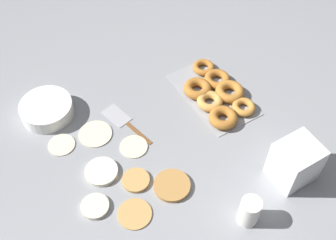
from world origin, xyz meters
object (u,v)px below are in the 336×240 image
object	(u,v)px
paper_cup	(249,211)
pancake_7	(95,206)
pancake_4	(61,145)
pancake_3	(135,214)
pancake_5	(134,146)
container_stack	(295,162)
pancake_2	(95,133)
batter_bowl	(47,109)
pancake_6	(136,180)
donut_tray	(216,94)
spatula	(121,119)
pancake_0	(172,185)
pancake_1	(102,172)

from	to	relation	value
paper_cup	pancake_7	bearing A→B (deg)	54.14
pancake_4	pancake_3	bearing A→B (deg)	-165.48
pancake_5	container_stack	size ratio (longest dim) A/B	0.65
pancake_2	paper_cup	xyz separation A→B (m)	(-0.53, -0.26, 0.05)
batter_bowl	paper_cup	bearing A→B (deg)	-152.54
pancake_2	container_stack	distance (m)	0.68
pancake_6	donut_tray	distance (m)	0.46
pancake_2	spatula	xyz separation A→B (m)	(0.01, -0.11, -0.00)
pancake_2	pancake_4	xyz separation A→B (m)	(0.02, 0.12, -0.00)
paper_cup	donut_tray	bearing A→B (deg)	-24.39
pancake_0	spatula	distance (m)	0.33
pancake_4	pancake_5	bearing A→B (deg)	-122.93
pancake_2	pancake_7	world-z (taller)	pancake_7
container_stack	paper_cup	distance (m)	0.22
pancake_2	donut_tray	xyz separation A→B (m)	(-0.08, -0.46, 0.01)
pancake_1	pancake_7	distance (m)	0.12
pancake_6	pancake_7	distance (m)	0.15
container_stack	spatula	xyz separation A→B (m)	(0.49, 0.37, -0.07)
pancake_0	pancake_4	world-z (taller)	pancake_0
pancake_0	pancake_3	size ratio (longest dim) A/B	1.11
pancake_3	pancake_6	distance (m)	0.12
pancake_3	pancake_0	bearing A→B (deg)	-81.14
pancake_2	pancake_4	distance (m)	0.12
donut_tray	paper_cup	xyz separation A→B (m)	(-0.45, 0.21, 0.03)
pancake_6	container_stack	size ratio (longest dim) A/B	0.61
container_stack	batter_bowl	bearing A→B (deg)	41.86
batter_bowl	pancake_1	bearing A→B (deg)	-169.82
pancake_7	container_stack	world-z (taller)	container_stack
pancake_6	pancake_7	size ratio (longest dim) A/B	1.03
pancake_4	paper_cup	bearing A→B (deg)	-145.45
pancake_5	paper_cup	bearing A→B (deg)	-157.81
pancake_5	container_stack	distance (m)	0.53
pancake_4	paper_cup	distance (m)	0.67
batter_bowl	pancake_4	bearing A→B (deg)	175.73
pancake_5	spatula	distance (m)	0.13
donut_tray	paper_cup	bearing A→B (deg)	155.61
pancake_0	pancake_5	bearing A→B (deg)	9.05
pancake_5	pancake_4	bearing A→B (deg)	57.07
pancake_5	pancake_7	distance (m)	0.25
pancake_3	pancake_4	bearing A→B (deg)	14.52
paper_cup	spatula	size ratio (longest dim) A/B	0.44
pancake_6	paper_cup	size ratio (longest dim) A/B	0.88
pancake_0	batter_bowl	bearing A→B (deg)	25.04
donut_tray	container_stack	world-z (taller)	container_stack
pancake_6	batter_bowl	size ratio (longest dim) A/B	0.48
batter_bowl	paper_cup	size ratio (longest dim) A/B	1.84
pancake_3	paper_cup	distance (m)	0.34
pancake_5	spatula	size ratio (longest dim) A/B	0.41
donut_tray	paper_cup	distance (m)	0.50
pancake_5	pancake_0	bearing A→B (deg)	-170.95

